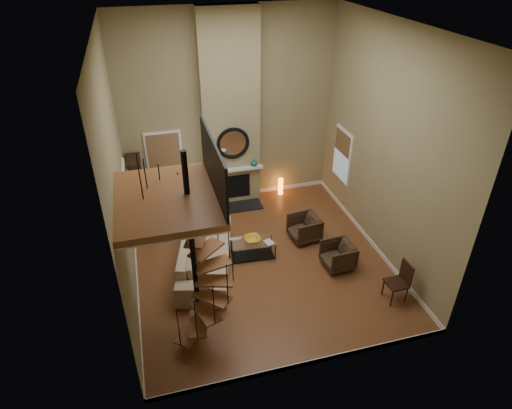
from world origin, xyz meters
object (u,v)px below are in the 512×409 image
object	(u,v)px
sofa	(205,254)
floor_lamp	(192,177)
hutch	(138,188)
armchair_near	(307,227)
side_chair	(400,280)
accent_lamp	(281,187)
armchair_far	(341,255)
coffee_table	(253,247)

from	to	relation	value
sofa	floor_lamp	distance (m)	2.29
hutch	sofa	xyz separation A→B (m)	(1.40, -2.68, -0.55)
armchair_near	side_chair	bearing A→B (deg)	17.07
armchair_near	accent_lamp	size ratio (longest dim) A/B	1.39
armchair_near	side_chair	distance (m)	2.88
armchair_far	side_chair	size ratio (longest dim) A/B	0.75
floor_lamp	accent_lamp	distance (m)	3.13
accent_lamp	floor_lamp	bearing A→B (deg)	-163.25
hutch	side_chair	distance (m)	7.23
armchair_near	coffee_table	world-z (taller)	armchair_near
side_chair	hutch	bearing A→B (deg)	137.62
sofa	armchair_near	bearing A→B (deg)	-66.33
sofa	armchair_far	size ratio (longest dim) A/B	4.02
sofa	side_chair	size ratio (longest dim) A/B	3.02
floor_lamp	armchair_near	bearing A→B (deg)	-30.50
floor_lamp	side_chair	bearing A→B (deg)	-47.57
armchair_far	sofa	bearing A→B (deg)	-107.79
armchair_near	coffee_table	size ratio (longest dim) A/B	0.64
coffee_table	floor_lamp	world-z (taller)	floor_lamp
armchair_far	side_chair	distance (m)	1.56
armchair_near	floor_lamp	distance (m)	3.32
floor_lamp	accent_lamp	bearing A→B (deg)	16.75
coffee_table	side_chair	bearing A→B (deg)	-39.92
hutch	sofa	size ratio (longest dim) A/B	0.62
side_chair	armchair_near	bearing A→B (deg)	113.70
hutch	armchair_far	bearing A→B (deg)	-37.76
sofa	side_chair	bearing A→B (deg)	-104.57
hutch	side_chair	bearing A→B (deg)	-42.38
hutch	sofa	bearing A→B (deg)	-62.38
armchair_far	accent_lamp	bearing A→B (deg)	-178.08
armchair_near	floor_lamp	world-z (taller)	floor_lamp
hutch	coffee_table	size ratio (longest dim) A/B	1.55
floor_lamp	accent_lamp	size ratio (longest dim) A/B	3.17
coffee_table	sofa	bearing A→B (deg)	-175.92
sofa	armchair_far	distance (m)	3.26
hutch	side_chair	world-z (taller)	hutch
hutch	coffee_table	bearing A→B (deg)	-44.76
hutch	coffee_table	world-z (taller)	hutch
armchair_near	accent_lamp	xyz separation A→B (m)	(0.07, 2.44, -0.10)
sofa	coffee_table	world-z (taller)	sofa
armchair_near	accent_lamp	distance (m)	2.44
armchair_far	accent_lamp	xyz separation A→B (m)	(-0.30, 3.73, -0.10)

